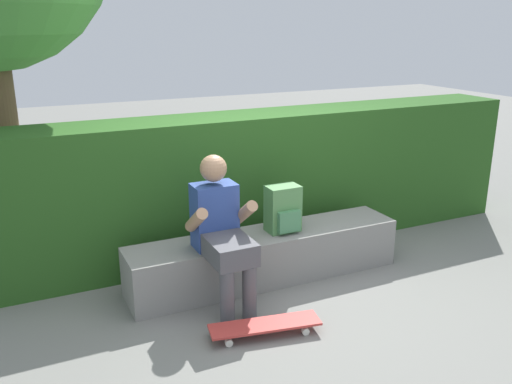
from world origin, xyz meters
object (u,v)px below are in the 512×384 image
(bench_main, at_px, (266,256))
(backpack_on_bench, at_px, (283,210))
(skateboard_near_person, at_px, (265,325))
(person_skater, at_px, (221,228))

(bench_main, xyz_separation_m, backpack_on_bench, (0.16, -0.01, 0.41))
(bench_main, distance_m, backpack_on_bench, 0.43)
(skateboard_near_person, height_order, backpack_on_bench, backpack_on_bench)
(person_skater, bearing_deg, backpack_on_bench, 17.41)
(person_skater, distance_m, skateboard_near_person, 0.81)
(bench_main, bearing_deg, skateboard_near_person, -116.89)
(bench_main, bearing_deg, backpack_on_bench, -3.43)
(bench_main, height_order, backpack_on_bench, backpack_on_bench)
(person_skater, distance_m, backpack_on_bench, 0.68)
(person_skater, xyz_separation_m, backpack_on_bench, (0.65, 0.20, -0.01))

